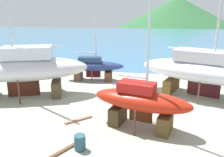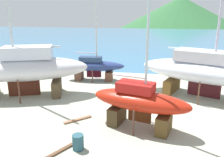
{
  "view_description": "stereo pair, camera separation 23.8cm",
  "coord_description": "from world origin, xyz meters",
  "px_view_note": "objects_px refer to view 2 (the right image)",
  "views": [
    {
      "loc": [
        0.94,
        -17.78,
        6.91
      ],
      "look_at": [
        -2.13,
        0.25,
        1.61
      ],
      "focal_mm": 37.33,
      "sensor_mm": 36.0,
      "label": 1
    },
    {
      "loc": [
        1.17,
        -17.74,
        6.91
      ],
      "look_at": [
        -2.13,
        0.25,
        1.61
      ],
      "focal_mm": 37.33,
      "sensor_mm": 36.0,
      "label": 2
    }
  ],
  "objects_px": {
    "sailboat_mid_port": "(205,71)",
    "sailboat_large_starboard": "(23,68)",
    "barrel_rust_near": "(78,142)",
    "sailboat_small_center": "(94,66)",
    "sailboat_far_slipway": "(140,102)",
    "worker": "(120,92)"
  },
  "relations": [
    {
      "from": "sailboat_mid_port",
      "to": "sailboat_large_starboard",
      "type": "bearing_deg",
      "value": -148.97
    },
    {
      "from": "sailboat_far_slipway",
      "to": "sailboat_large_starboard",
      "type": "bearing_deg",
      "value": 173.28
    },
    {
      "from": "sailboat_large_starboard",
      "to": "worker",
      "type": "distance_m",
      "value": 8.34
    },
    {
      "from": "sailboat_large_starboard",
      "to": "worker",
      "type": "bearing_deg",
      "value": 158.85
    },
    {
      "from": "sailboat_mid_port",
      "to": "barrel_rust_near",
      "type": "bearing_deg",
      "value": -108.15
    },
    {
      "from": "sailboat_mid_port",
      "to": "sailboat_large_starboard",
      "type": "distance_m",
      "value": 14.93
    },
    {
      "from": "sailboat_large_starboard",
      "to": "barrel_rust_near",
      "type": "bearing_deg",
      "value": 115.85
    },
    {
      "from": "sailboat_mid_port",
      "to": "barrel_rust_near",
      "type": "distance_m",
      "value": 12.19
    },
    {
      "from": "sailboat_far_slipway",
      "to": "barrel_rust_near",
      "type": "xyz_separation_m",
      "value": [
        -2.93,
        -2.98,
        -1.28
      ]
    },
    {
      "from": "sailboat_mid_port",
      "to": "barrel_rust_near",
      "type": "relative_size",
      "value": 21.58
    },
    {
      "from": "sailboat_small_center",
      "to": "barrel_rust_near",
      "type": "bearing_deg",
      "value": -84.57
    },
    {
      "from": "worker",
      "to": "barrel_rust_near",
      "type": "xyz_separation_m",
      "value": [
        -1.23,
        -6.64,
        -0.48
      ]
    },
    {
      "from": "sailboat_small_center",
      "to": "sailboat_large_starboard",
      "type": "bearing_deg",
      "value": -134.6
    },
    {
      "from": "sailboat_far_slipway",
      "to": "sailboat_mid_port",
      "type": "distance_m",
      "value": 7.9
    },
    {
      "from": "sailboat_large_starboard",
      "to": "sailboat_far_slipway",
      "type": "bearing_deg",
      "value": 139.01
    },
    {
      "from": "sailboat_mid_port",
      "to": "sailboat_small_center",
      "type": "height_order",
      "value": "sailboat_mid_port"
    },
    {
      "from": "sailboat_small_center",
      "to": "worker",
      "type": "relative_size",
      "value": 5.99
    },
    {
      "from": "sailboat_far_slipway",
      "to": "barrel_rust_near",
      "type": "height_order",
      "value": "sailboat_far_slipway"
    },
    {
      "from": "sailboat_far_slipway",
      "to": "sailboat_mid_port",
      "type": "height_order",
      "value": "sailboat_mid_port"
    },
    {
      "from": "sailboat_far_slipway",
      "to": "worker",
      "type": "distance_m",
      "value": 4.11
    },
    {
      "from": "sailboat_far_slipway",
      "to": "sailboat_large_starboard",
      "type": "relative_size",
      "value": 0.6
    },
    {
      "from": "sailboat_mid_port",
      "to": "worker",
      "type": "distance_m",
      "value": 7.16
    }
  ]
}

